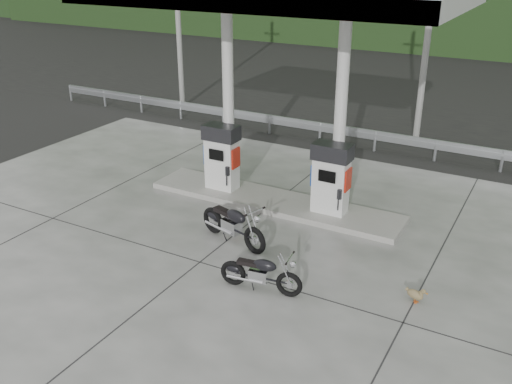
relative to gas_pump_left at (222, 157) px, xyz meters
The scene contains 15 objects.
ground 3.16m from the gas_pump_left, 57.38° to the right, with size 160.00×160.00×0.00m, color black.
forecourt_apron 3.15m from the gas_pump_left, 57.38° to the right, with size 18.00×14.00×0.02m, color #61615C.
pump_island 1.87m from the gas_pump_left, ahead, with size 7.00×1.40×0.15m, color gray.
gas_pump_left is the anchor object (origin of this frame).
gas_pump_right 3.20m from the gas_pump_left, ahead, with size 0.95×0.55×1.80m, color silver, non-canonical shape.
canopy_column_left 1.65m from the gas_pump_left, 90.00° to the left, with size 0.30×0.30×5.00m, color silver.
canopy_column_right 3.60m from the gas_pump_left, ahead, with size 0.30×0.30×5.00m, color silver.
guardrail 5.74m from the gas_pump_left, 73.78° to the left, with size 26.00×0.16×1.42m, color #969A9E, non-canonical shape.
road 9.20m from the gas_pump_left, 79.92° to the left, with size 60.00×7.00×0.01m, color black.
utility_pole_a 9.93m from the gas_pump_left, 132.44° to the left, with size 0.22×0.22×8.00m, color gray.
utility_pole_b 8.40m from the gas_pump_left, 62.78° to the left, with size 0.22×0.22×8.00m, color gray.
tree_band 27.61m from the gas_pump_left, 86.67° to the left, with size 80.00×6.00×6.00m, color black.
motorcycle_left 5.07m from the gas_pump_left, 49.23° to the right, with size 1.62×0.51×0.77m, color black, non-canonical shape.
motorcycle_right 3.00m from the gas_pump_left, 53.10° to the right, with size 1.94×0.61×0.92m, color black, non-canonical shape.
duck 6.74m from the gas_pump_left, 24.00° to the right, with size 0.43×0.12×0.31m, color brown, non-canonical shape.
Camera 1 is at (6.31, -9.88, 6.41)m, focal length 40.00 mm.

